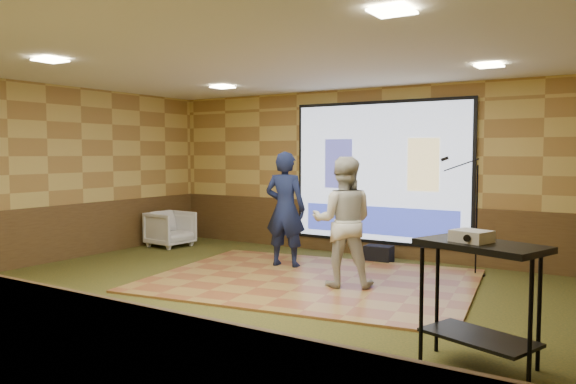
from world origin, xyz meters
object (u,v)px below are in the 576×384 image
Objects in this scene: mic_stand at (472,243)px; banquet_chair at (170,229)px; projector_screen at (380,174)px; player_left at (285,209)px; duffel_bag at (379,254)px; dance_floor at (311,280)px; projector at (472,236)px; player_right at (343,222)px; av_table at (480,278)px.

mic_stand reaches higher than banquet_chair.
banquet_chair is (-3.91, -1.19, -1.12)m from projector_screen.
duffel_bag is at bearing -142.22° from player_left.
projector_screen is at bearing 176.72° from mic_stand.
duffel_bag is at bearing -66.55° from projector_screen.
projector is at bearing -36.85° from dance_floor.
duffel_bag is at bearing -75.88° from banquet_chair.
mic_stand is at bearing -80.29° from banquet_chair.
player_left is 2.39× the size of banquet_chair.
player_right is 2.30× the size of banquet_chair.
player_right is 2.97m from projector.
duffel_bag is at bearing 123.59° from av_table.
banquet_chair is (-3.02, 0.51, -0.60)m from player_left.
projector is at bearing -57.33° from duffel_bag.
player_right reaches higher than mic_stand.
av_table reaches higher than banquet_chair.
projector_screen is 5.17m from projector.
av_table is at bearing -56.41° from duffel_bag.
mic_stand is at bearing 42.63° from dance_floor.
projector_screen is 2.13m from mic_stand.
dance_floor is at bearing 144.16° from av_table.
projector is at bearing -165.55° from av_table.
player_left is 1.58m from player_right.
dance_floor is 4.10× the size of av_table.
projector_screen reaches higher than mic_stand.
projector is at bearing 132.35° from player_left.
projector reaches higher than dance_floor.
mic_stand is 2.34× the size of banquet_chair.
dance_floor is 2.54m from mic_stand.
player_right is at bearing 156.66° from projector.
player_right is at bearing -109.41° from mic_stand.
mic_stand reaches higher than av_table.
mic_stand is at bearing -5.93° from duffel_bag.
player_right is at bearing 141.70° from player_left.
projector_screen is 1.88× the size of player_right.
projector reaches higher than duffel_bag.
player_right is (1.40, -0.72, -0.04)m from player_left.
dance_floor is 1.07m from player_right.
mic_stand reaches higher than projector.
av_table is 1.42× the size of banquet_chair.
duffel_bag is (4.11, 0.73, -0.21)m from banquet_chair.
projector_screen is 1.81× the size of player_left.
player_right is at bearing -78.13° from projector_screen.
av_table is 0.61× the size of mic_stand.
player_left reaches higher than projector.
projector is (2.72, -4.39, -0.33)m from projector_screen.
mic_stand reaches higher than duffel_bag.
banquet_chair is at bearing 163.77° from dance_floor.
projector_screen is at bearing 122.62° from av_table.
projector_screen is at bearing -128.61° from player_left.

